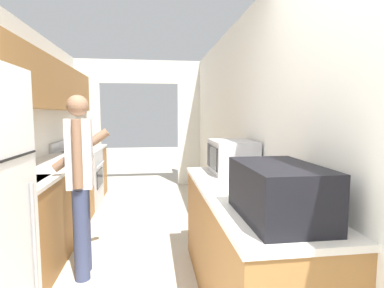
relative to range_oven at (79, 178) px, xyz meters
name	(u,v)px	position (x,y,z in m)	size (l,w,h in m)	color
wall_left	(14,112)	(-0.26, -1.49, 1.02)	(0.38, 7.35, 2.50)	silver
wall_right	(250,134)	(2.14, -1.84, 0.80)	(0.06, 7.35, 2.50)	silver
wall_far_with_doorway	(140,115)	(0.90, 1.27, 0.98)	(2.82, 0.06, 2.50)	silver
counter_left	(54,200)	(-0.01, -1.19, 0.00)	(0.62, 3.80, 0.89)	#9E6B38
counter_right	(243,247)	(1.81, -2.69, -0.01)	(0.62, 1.96, 0.89)	#9E6B38
range_oven	(79,178)	(0.00, 0.00, 0.00)	(0.66, 0.73, 1.03)	#B7B7BC
person	(80,181)	(0.51, -2.10, 0.41)	(0.52, 0.40, 1.61)	#384266
suitcase	(278,191)	(1.81, -3.29, 0.59)	(0.39, 0.64, 0.29)	black
microwave	(232,157)	(1.90, -2.05, 0.59)	(0.39, 0.52, 0.31)	#B7B7BC
book_stack	(246,185)	(1.84, -2.65, 0.47)	(0.24, 0.28, 0.06)	red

